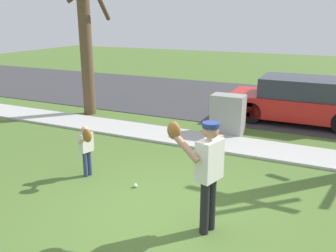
# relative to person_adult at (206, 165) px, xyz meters

# --- Properties ---
(ground_plane) EXTENTS (48.00, 48.00, 0.00)m
(ground_plane) POSITION_rel_person_adult_xyz_m (-0.71, 3.63, -1.05)
(ground_plane) COLOR #4C6B2D
(sidewalk_strip) EXTENTS (36.00, 1.20, 0.06)m
(sidewalk_strip) POSITION_rel_person_adult_xyz_m (-0.71, 3.73, -1.02)
(sidewalk_strip) COLOR #B2B2AD
(sidewalk_strip) RESTS_ON ground
(road_surface) EXTENTS (36.00, 6.80, 0.02)m
(road_surface) POSITION_rel_person_adult_xyz_m (-0.71, 8.73, -1.04)
(road_surface) COLOR #38383A
(road_surface) RESTS_ON ground
(person_adult) EXTENTS (0.79, 0.57, 1.68)m
(person_adult) POSITION_rel_person_adult_xyz_m (0.00, 0.00, 0.00)
(person_adult) COLOR black
(person_adult) RESTS_ON ground
(person_child) EXTENTS (0.45, 0.50, 1.08)m
(person_child) POSITION_rel_person_adult_xyz_m (-2.69, 0.77, -0.35)
(person_child) COLOR navy
(person_child) RESTS_ON ground
(baseball) EXTENTS (0.07, 0.07, 0.07)m
(baseball) POSITION_rel_person_adult_xyz_m (-1.63, 0.77, -1.01)
(baseball) COLOR white
(baseball) RESTS_ON ground
(utility_cabinet) EXTENTS (0.86, 0.52, 1.07)m
(utility_cabinet) POSITION_rel_person_adult_xyz_m (-0.99, 4.60, -0.51)
(utility_cabinet) COLOR gray
(utility_cabinet) RESTS_ON ground
(street_tree_far) EXTENTS (1.85, 1.88, 5.29)m
(street_tree_far) POSITION_rel_person_adult_xyz_m (-5.64, 4.76, 1.76)
(street_tree_far) COLOR brown
(street_tree_far) RESTS_ON ground
(parked_hatchback_red) EXTENTS (4.00, 1.75, 1.33)m
(parked_hatchback_red) POSITION_rel_person_adult_xyz_m (0.61, 6.61, -0.39)
(parked_hatchback_red) COLOR red
(parked_hatchback_red) RESTS_ON road_surface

